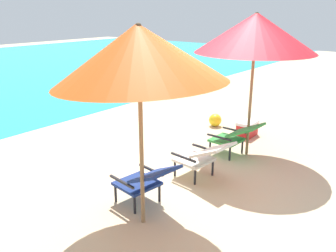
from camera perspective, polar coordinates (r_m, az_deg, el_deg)
name	(u,v)px	position (r m, az deg, el deg)	size (l,w,h in m)	color
ground_plane	(47,127)	(8.55, -18.96, -0.09)	(40.00, 40.00, 0.00)	#CCB78E
lounge_chair_left	(145,179)	(4.76, -3.68, -8.60)	(0.64, 0.93, 0.68)	navy
lounge_chair_center	(203,155)	(5.51, 5.63, -4.74)	(0.62, 0.92, 0.68)	silver
lounge_chair_right	(235,135)	(6.45, 10.80, -1.51)	(0.57, 0.89, 0.68)	#338E3D
beach_umbrella_left	(139,54)	(3.90, -4.70, 11.50)	(2.02, 2.05, 2.47)	olive
beach_umbrella_right	(256,33)	(6.24, 13.93, 14.38)	(2.60, 2.60, 2.51)	olive
beach_ball	(215,120)	(8.16, 7.62, 0.95)	(0.29, 0.29, 0.29)	yellow
cooler_box	(247,129)	(7.64, 12.63, -0.40)	(0.48, 0.33, 0.32)	red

